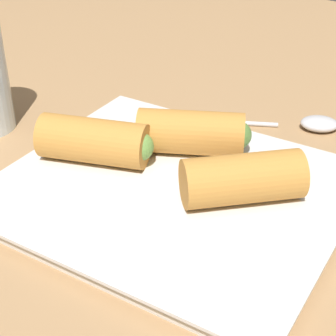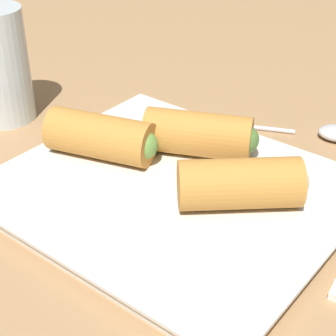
# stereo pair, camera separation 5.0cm
# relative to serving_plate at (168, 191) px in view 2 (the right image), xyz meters

# --- Properties ---
(table_surface) EXTENTS (1.80, 1.40, 0.02)m
(table_surface) POSITION_rel_serving_plate_xyz_m (-0.00, 0.02, -0.02)
(table_surface) COLOR #A87F54
(table_surface) RESTS_ON ground
(serving_plate) EXTENTS (0.29, 0.25, 0.01)m
(serving_plate) POSITION_rel_serving_plate_xyz_m (0.00, 0.00, 0.00)
(serving_plate) COLOR silver
(serving_plate) RESTS_ON table_surface
(roll_front_left) EXTENTS (0.11, 0.08, 0.04)m
(roll_front_left) POSITION_rel_serving_plate_xyz_m (0.01, -0.06, 0.03)
(roll_front_left) COLOR #C68438
(roll_front_left) RESTS_ON serving_plate
(roll_front_right) EXTENTS (0.10, 0.10, 0.04)m
(roll_front_right) POSITION_rel_serving_plate_xyz_m (-0.07, -0.02, 0.03)
(roll_front_right) COLOR #C68438
(roll_front_right) RESTS_ON serving_plate
(roll_back_left) EXTENTS (0.11, 0.07, 0.04)m
(roll_back_left) POSITION_rel_serving_plate_xyz_m (0.07, -0.00, 0.03)
(roll_back_left) COLOR #C68438
(roll_back_left) RESTS_ON serving_plate
(spoon) EXTENTS (0.15, 0.08, 0.01)m
(spoon) POSITION_rel_serving_plate_xyz_m (-0.06, -0.19, -0.00)
(spoon) COLOR silver
(spoon) RESTS_ON table_surface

